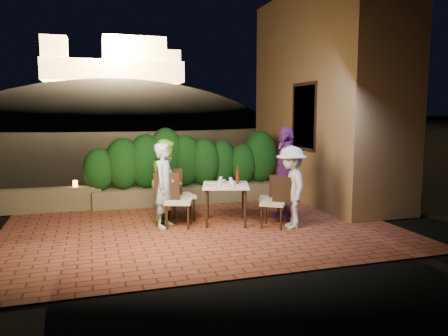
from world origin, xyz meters
name	(u,v)px	position (x,y,z in m)	size (l,w,h in m)	color
ground	(202,229)	(0.00, 0.00, -0.02)	(400.00, 400.00, 0.00)	black
terrace_floor	(196,226)	(0.00, 0.50, -0.07)	(7.00, 6.00, 0.15)	brown
building_wall	(325,96)	(3.60, 2.00, 2.50)	(1.60, 5.00, 5.00)	olive
window_pane	(305,117)	(2.82, 1.50, 2.00)	(0.08, 1.00, 1.40)	black
window_frame	(305,117)	(2.81, 1.50, 2.00)	(0.06, 1.15, 1.55)	black
planter	(186,194)	(0.20, 2.30, 0.20)	(4.20, 0.55, 0.40)	brown
hedge	(186,162)	(0.20, 2.30, 0.95)	(4.00, 0.70, 1.10)	#103B11
parapet	(48,200)	(-2.80, 2.30, 0.25)	(2.20, 0.30, 0.50)	brown
hill	(116,153)	(2.00, 60.00, -4.00)	(52.00, 40.00, 22.00)	black
fortress	(113,54)	(2.00, 60.00, 10.50)	(26.00, 8.00, 8.00)	#FFCC7A
dining_table	(226,204)	(0.52, 0.23, 0.38)	(0.85, 0.85, 0.75)	white
plate_nw	(210,186)	(0.17, 0.07, 0.76)	(0.21, 0.21, 0.01)	white
plate_sw	(213,182)	(0.34, 0.48, 0.76)	(0.22, 0.22, 0.01)	white
plate_ne	(243,186)	(0.75, -0.11, 0.76)	(0.21, 0.21, 0.01)	white
plate_se	(240,182)	(0.85, 0.34, 0.76)	(0.20, 0.20, 0.01)	white
plate_centre	(226,184)	(0.52, 0.23, 0.76)	(0.23, 0.23, 0.01)	white
plate_front	(229,187)	(0.49, -0.06, 0.76)	(0.22, 0.22, 0.01)	white
glass_nw	(219,183)	(0.37, 0.15, 0.80)	(0.06, 0.06, 0.11)	silver
glass_sw	(221,180)	(0.49, 0.46, 0.81)	(0.07, 0.07, 0.12)	silver
glass_ne	(232,183)	(0.60, 0.10, 0.80)	(0.06, 0.06, 0.10)	silver
glass_se	(231,180)	(0.66, 0.36, 0.80)	(0.06, 0.06, 0.11)	silver
beer_bottle	(238,175)	(0.75, 0.22, 0.92)	(0.07, 0.07, 0.35)	#4F1C0D
bowl	(222,181)	(0.54, 0.55, 0.77)	(0.16, 0.16, 0.04)	white
chair_left_front	(179,200)	(-0.39, 0.20, 0.51)	(0.47, 0.47, 1.01)	black
chair_left_back	(181,195)	(-0.25, 0.68, 0.51)	(0.48, 0.48, 1.03)	black
chair_right_front	(273,202)	(1.28, -0.29, 0.47)	(0.43, 0.43, 0.94)	black
chair_right_back	(270,197)	(1.44, 0.24, 0.45)	(0.41, 0.41, 0.89)	black
diner_blue	(164,185)	(-0.63, 0.30, 0.78)	(0.57, 0.37, 1.55)	#A2BAD1
diner_green	(167,180)	(-0.50, 0.80, 0.80)	(0.77, 0.60, 1.59)	#9DE346
diner_white	(291,187)	(1.56, -0.42, 0.75)	(0.97, 0.56, 1.50)	silver
diner_purple	(285,173)	(1.72, 0.18, 0.91)	(1.07, 0.45, 1.83)	#5D2369
parapet_lamp	(75,184)	(-2.24, 2.30, 0.57)	(0.10, 0.10, 0.14)	orange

